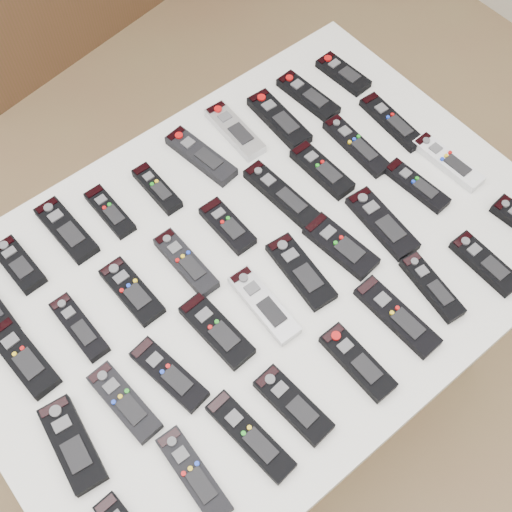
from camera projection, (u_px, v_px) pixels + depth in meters
ground at (231, 389)px, 2.02m from camera, size 4.00×4.00×0.00m
table at (256, 274)px, 1.40m from camera, size 1.25×0.88×0.78m
remote_1 at (19, 265)px, 1.33m from camera, size 0.06×0.14×0.02m
remote_2 at (66, 230)px, 1.38m from camera, size 0.06×0.17×0.02m
remote_3 at (110, 212)px, 1.40m from camera, size 0.05×0.14×0.02m
remote_4 at (157, 189)px, 1.43m from camera, size 0.04×0.14×0.02m
remote_5 at (201, 156)px, 1.48m from camera, size 0.08×0.19×0.02m
remote_6 at (235, 131)px, 1.51m from camera, size 0.06×0.18×0.02m
remote_7 at (279, 120)px, 1.53m from camera, size 0.07×0.19×0.02m
remote_8 at (308, 96)px, 1.57m from camera, size 0.06×0.18×0.02m
remote_9 at (343, 74)px, 1.61m from camera, size 0.06×0.15×0.02m
remote_10 at (23, 357)px, 1.23m from camera, size 0.07×0.18×0.02m
remote_11 at (79, 327)px, 1.27m from camera, size 0.05×0.15×0.02m
remote_12 at (132, 291)px, 1.31m from camera, size 0.06×0.16×0.02m
remote_13 at (186, 263)px, 1.34m from camera, size 0.05×0.17×0.02m
remote_14 at (227, 226)px, 1.38m from camera, size 0.05×0.14×0.02m
remote_15 at (282, 196)px, 1.42m from camera, size 0.06×0.21×0.02m
remote_16 at (322, 170)px, 1.46m from camera, size 0.05×0.17×0.02m
remote_17 at (356, 146)px, 1.49m from camera, size 0.05×0.19×0.02m
remote_18 at (392, 122)px, 1.53m from camera, size 0.06×0.19×0.02m
remote_19 at (72, 444)px, 1.15m from camera, size 0.08×0.18×0.02m
remote_20 at (124, 402)px, 1.19m from camera, size 0.06×0.17×0.02m
remote_21 at (169, 374)px, 1.22m from camera, size 0.08×0.17×0.02m
remote_22 at (217, 330)px, 1.26m from camera, size 0.07×0.17×0.02m
remote_23 at (264, 305)px, 1.29m from camera, size 0.06×0.18×0.02m
remote_24 at (301, 271)px, 1.33m from camera, size 0.08×0.18×0.02m
remote_25 at (341, 246)px, 1.36m from camera, size 0.08×0.17×0.02m
remote_26 at (382, 223)px, 1.39m from camera, size 0.08×0.19×0.02m
remote_27 at (417, 186)px, 1.44m from camera, size 0.05×0.16×0.02m
remote_28 at (448, 162)px, 1.47m from camera, size 0.05×0.18×0.02m
remote_30 at (194, 474)px, 1.13m from camera, size 0.05×0.18×0.02m
remote_31 at (250, 436)px, 1.16m from camera, size 0.07×0.19×0.02m
remote_32 at (293, 405)px, 1.19m from camera, size 0.07×0.17×0.02m
remote_33 at (357, 362)px, 1.23m from camera, size 0.05×0.16×0.02m
remote_34 at (397, 316)px, 1.28m from camera, size 0.06×0.19×0.02m
remote_35 at (432, 287)px, 1.31m from camera, size 0.06×0.17×0.02m
remote_36 at (485, 264)px, 1.34m from camera, size 0.05×0.16×0.02m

